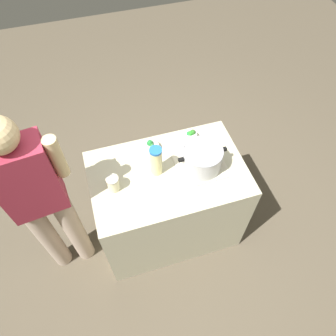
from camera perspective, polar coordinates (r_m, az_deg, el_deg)
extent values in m
plane|color=brown|center=(3.01, 0.00, -10.48)|extent=(8.00, 8.00, 0.00)
cube|color=#BBB697|center=(2.62, 0.00, -6.32)|extent=(1.13, 0.72, 0.88)
cube|color=beige|center=(2.29, 6.02, 0.35)|extent=(0.36, 0.30, 0.01)
cylinder|color=#B7B7BC|center=(2.22, 6.21, 1.70)|extent=(0.28, 0.28, 0.17)
torus|color=#99999E|center=(2.15, 6.41, 3.07)|extent=(0.28, 0.28, 0.01)
cube|color=black|center=(2.23, 10.07, 3.35)|extent=(0.04, 0.02, 0.02)
cube|color=black|center=(2.14, 2.41, 1.51)|extent=(0.04, 0.02, 0.02)
cylinder|color=beige|center=(2.16, -2.17, 1.14)|extent=(0.08, 0.08, 0.23)
cylinder|color=#2063B2|center=(2.07, -2.27, 3.19)|extent=(0.09, 0.09, 0.02)
ellipsoid|color=yellow|center=(2.16, -2.49, 1.19)|extent=(0.04, 0.04, 0.01)
cylinder|color=beige|center=(2.16, -9.88, -2.89)|extent=(0.08, 0.08, 0.11)
cylinder|color=#B2AD99|center=(2.11, -10.11, -2.00)|extent=(0.09, 0.09, 0.01)
cylinder|color=silver|center=(2.36, -3.32, 3.71)|extent=(0.14, 0.14, 0.05)
ellipsoid|color=#1F712E|center=(2.35, -3.29, 4.50)|extent=(0.05, 0.05, 0.05)
ellipsoid|color=#2F7633|center=(2.35, -2.98, 4.09)|extent=(0.04, 0.04, 0.04)
cylinder|color=silver|center=(2.43, 4.01, 5.75)|extent=(0.10, 0.10, 0.05)
ellipsoid|color=#2D6F25|center=(2.42, 4.48, 6.38)|extent=(0.05, 0.05, 0.05)
ellipsoid|color=#268123|center=(2.41, 4.07, 6.21)|extent=(0.04, 0.04, 0.05)
ellipsoid|color=#207232|center=(2.42, 3.85, 6.12)|extent=(0.04, 0.04, 0.05)
cylinder|color=tan|center=(2.60, -16.59, -10.66)|extent=(0.14, 0.14, 0.92)
cylinder|color=tan|center=(2.63, -20.88, -11.56)|extent=(0.14, 0.14, 0.92)
cube|color=maroon|center=(2.01, -24.27, -1.93)|extent=(0.36, 0.24, 0.57)
cylinder|color=tan|center=(1.86, -19.54, 1.86)|extent=(0.08, 0.08, 0.30)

